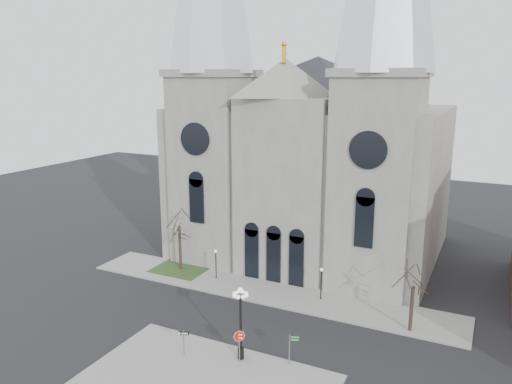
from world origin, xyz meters
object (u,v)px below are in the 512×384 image
at_px(stop_sign, 239,339).
at_px(one_way_sign, 184,338).
at_px(street_name_sign, 291,347).
at_px(globe_lamp, 241,314).

relative_size(stop_sign, one_way_sign, 1.23).
height_order(one_way_sign, street_name_sign, street_name_sign).
distance_m(globe_lamp, one_way_sign, 5.12).
xyz_separation_m(stop_sign, street_name_sign, (3.72, 1.32, -0.39)).
xyz_separation_m(globe_lamp, street_name_sign, (3.79, 0.97, -2.31)).
distance_m(stop_sign, globe_lamp, 1.95).
xyz_separation_m(stop_sign, one_way_sign, (-4.38, -1.12, -0.41)).
height_order(globe_lamp, one_way_sign, globe_lamp).
bearing_deg(street_name_sign, globe_lamp, 169.75).
xyz_separation_m(globe_lamp, one_way_sign, (-4.31, -1.47, -2.33)).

